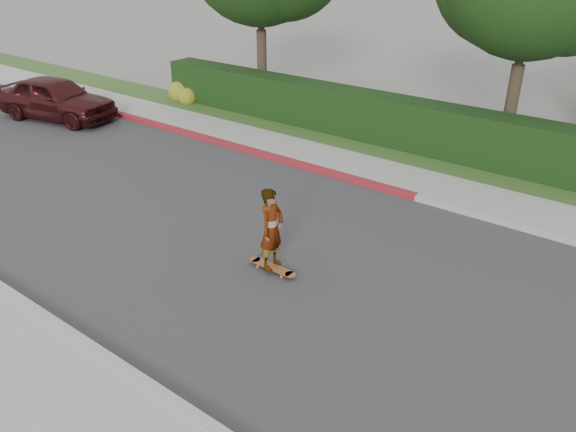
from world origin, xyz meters
name	(u,v)px	position (x,y,z in m)	size (l,w,h in m)	color
ground	(281,256)	(0.00, 0.00, 0.00)	(120.00, 120.00, 0.00)	slate
road	(281,256)	(0.00, 0.00, 0.01)	(60.00, 8.00, 0.01)	#2D2D30
curb_near	(113,364)	(0.00, -4.10, 0.07)	(60.00, 0.20, 0.15)	#9E9E99
sidewalk_near	(60,401)	(0.00, -5.00, 0.06)	(60.00, 1.60, 0.12)	gray
curb_far	(380,187)	(0.00, 4.10, 0.07)	(60.00, 0.20, 0.15)	#9E9E99
curb_red_section	(234,146)	(-5.00, 4.10, 0.08)	(12.00, 0.21, 0.15)	maroon
sidewalk_far	(397,177)	(0.00, 5.00, 0.06)	(60.00, 1.60, 0.12)	gray
planting_strip	(423,160)	(0.00, 6.60, 0.05)	(60.00, 1.60, 0.10)	#2D4C1E
hedge	(346,113)	(-3.00, 7.20, 0.75)	(15.00, 1.00, 1.50)	black
flowering_shrub	(182,94)	(-10.01, 6.74, 0.33)	(1.40, 1.00, 0.90)	#2D4C19
skateboard	(272,267)	(0.22, -0.55, 0.10)	(1.11, 0.23, 0.10)	#AF5D30
skateboarder	(272,229)	(0.22, -0.55, 0.93)	(0.59, 0.39, 1.63)	white
car_maroon	(56,98)	(-11.88, 2.64, 0.74)	(1.74, 4.32, 1.47)	#3E1315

